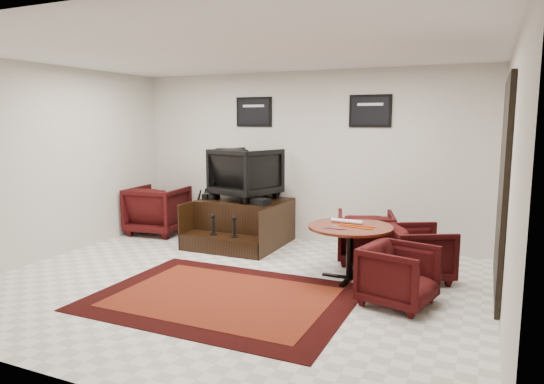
# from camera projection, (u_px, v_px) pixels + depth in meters

# --- Properties ---
(ground) EXTENTS (6.00, 6.00, 0.00)m
(ground) POSITION_uv_depth(u_px,v_px,m) (232.00, 284.00, 5.98)
(ground) COLOR white
(ground) RESTS_ON ground
(room_shell) EXTENTS (6.02, 5.02, 2.81)m
(room_shell) POSITION_uv_depth(u_px,v_px,m) (265.00, 139.00, 5.67)
(room_shell) COLOR beige
(room_shell) RESTS_ON ground
(area_rug) EXTENTS (2.89, 2.16, 0.01)m
(area_rug) POSITION_uv_depth(u_px,v_px,m) (223.00, 297.00, 5.53)
(area_rug) COLOR black
(area_rug) RESTS_ON ground
(shine_podium) EXTENTS (1.39, 1.43, 0.72)m
(shine_podium) POSITION_uv_depth(u_px,v_px,m) (243.00, 223.00, 7.95)
(shine_podium) COLOR black
(shine_podium) RESTS_ON ground
(shine_chair) EXTENTS (1.12, 1.09, 0.94)m
(shine_chair) POSITION_uv_depth(u_px,v_px,m) (246.00, 171.00, 7.96)
(shine_chair) COLOR black
(shine_chair) RESTS_ON shine_podium
(shoes_pair) EXTENTS (0.24, 0.28, 0.10)m
(shoes_pair) POSITION_uv_depth(u_px,v_px,m) (211.00, 196.00, 8.04)
(shoes_pair) COLOR black
(shoes_pair) RESTS_ON shine_podium
(polish_kit) EXTENTS (0.33, 0.27, 0.10)m
(polish_kit) POSITION_uv_depth(u_px,v_px,m) (260.00, 202.00, 7.46)
(polish_kit) COLOR black
(polish_kit) RESTS_ON shine_podium
(umbrella_black) EXTENTS (0.33, 0.13, 0.90)m
(umbrella_black) POSITION_uv_depth(u_px,v_px,m) (194.00, 214.00, 8.14)
(umbrella_black) COLOR black
(umbrella_black) RESTS_ON ground
(umbrella_hooked) EXTENTS (0.34, 0.13, 0.90)m
(umbrella_hooked) POSITION_uv_depth(u_px,v_px,m) (200.00, 212.00, 8.31)
(umbrella_hooked) COLOR black
(umbrella_hooked) RESTS_ON ground
(armchair_side) EXTENTS (0.99, 0.94, 0.93)m
(armchair_side) POSITION_uv_depth(u_px,v_px,m) (158.00, 208.00, 8.63)
(armchair_side) COLOR black
(armchair_side) RESTS_ON ground
(meeting_table) EXTENTS (1.06, 1.06, 0.69)m
(meeting_table) POSITION_uv_depth(u_px,v_px,m) (350.00, 232.00, 6.10)
(meeting_table) COLOR #4F1B0B
(meeting_table) RESTS_ON ground
(table_chair_back) EXTENTS (0.95, 0.91, 0.80)m
(table_chair_back) POSITION_uv_depth(u_px,v_px,m) (365.00, 234.00, 6.90)
(table_chair_back) COLOR black
(table_chair_back) RESTS_ON ground
(table_chair_window) EXTENTS (0.96, 0.98, 0.76)m
(table_chair_window) POSITION_uv_depth(u_px,v_px,m) (419.00, 250.00, 6.12)
(table_chair_window) COLOR black
(table_chair_window) RESTS_ON ground
(table_chair_corner) EXTENTS (0.81, 0.85, 0.73)m
(table_chair_corner) POSITION_uv_depth(u_px,v_px,m) (399.00, 272.00, 5.27)
(table_chair_corner) COLOR black
(table_chair_corner) RESTS_ON ground
(paper_roll) EXTENTS (0.42, 0.08, 0.05)m
(paper_roll) POSITION_uv_depth(u_px,v_px,m) (347.00, 221.00, 6.23)
(paper_roll) COLOR white
(paper_roll) RESTS_ON meeting_table
(table_clutter) EXTENTS (0.57, 0.30, 0.01)m
(table_clutter) POSITION_uv_depth(u_px,v_px,m) (353.00, 227.00, 6.00)
(table_clutter) COLOR #D94B0C
(table_clutter) RESTS_ON meeting_table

